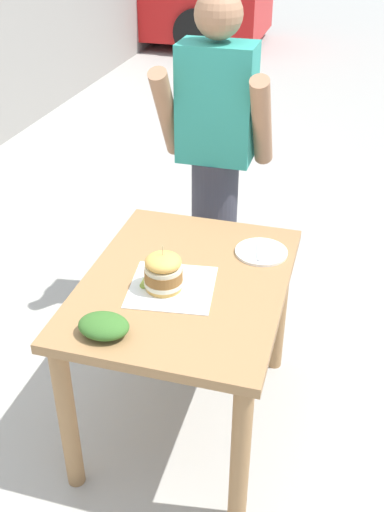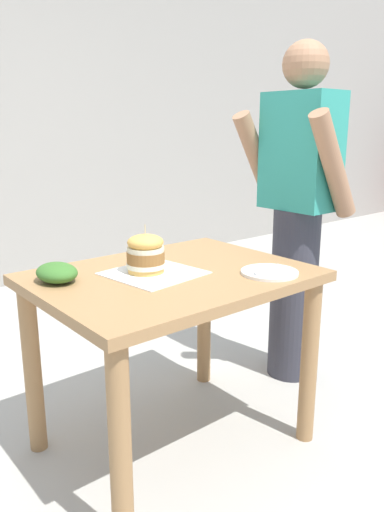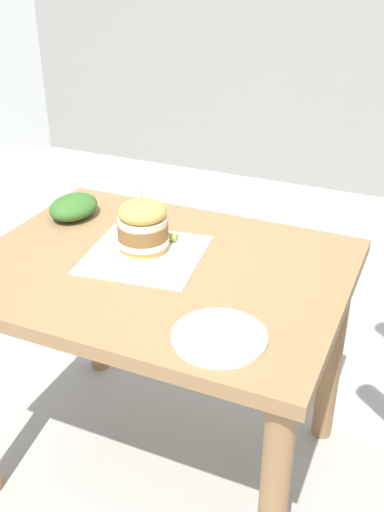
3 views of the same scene
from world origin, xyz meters
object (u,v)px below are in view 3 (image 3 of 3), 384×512
at_px(pickle_spear, 162,235).
at_px(patio_table, 160,305).
at_px(side_plate_with_forks, 219,337).
at_px(side_salad, 74,207).
at_px(sandwich, 143,226).

bearing_deg(pickle_spear, patio_table, 23.08).
xyz_separation_m(side_plate_with_forks, side_salad, (-0.43, -0.67, 0.03)).
height_order(patio_table, side_salad, side_salad).
bearing_deg(pickle_spear, sandwich, -15.14).
distance_m(sandwich, side_plate_with_forks, 0.48).
height_order(sandwich, pickle_spear, sandwich).
height_order(patio_table, side_plate_with_forks, side_plate_with_forks).
xyz_separation_m(patio_table, side_salad, (-0.17, -0.39, 0.17)).
xyz_separation_m(patio_table, pickle_spear, (-0.14, -0.06, 0.15)).
xyz_separation_m(sandwich, pickle_spear, (-0.08, 0.02, -0.06)).
bearing_deg(sandwich, side_salad, -109.98).
bearing_deg(patio_table, sandwich, -127.44).
height_order(patio_table, pickle_spear, pickle_spear).
distance_m(pickle_spear, side_plate_with_forks, 0.51).
relative_size(patio_table, sandwich, 5.53).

